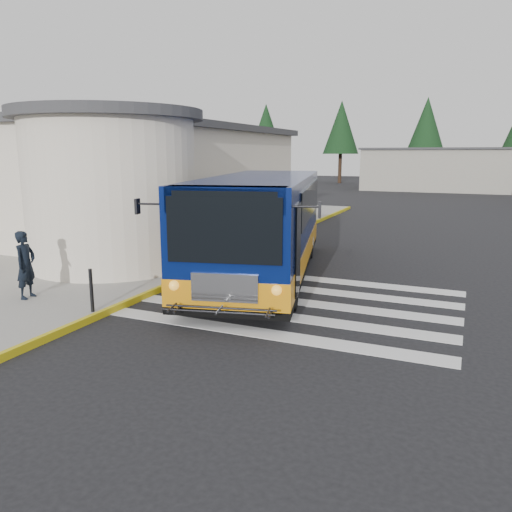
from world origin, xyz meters
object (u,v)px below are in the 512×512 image
at_px(pedestrian_b, 97,240).
at_px(bollard, 91,290).
at_px(pedestrian_a, 26,265).
at_px(transit_bus, 262,229).

xyz_separation_m(pedestrian_b, bollard, (2.76, -3.43, -0.40)).
bearing_deg(pedestrian_b, pedestrian_a, -30.53).
distance_m(pedestrian_a, bollard, 2.26).
height_order(pedestrian_a, pedestrian_b, pedestrian_b).
relative_size(pedestrian_b, bollard, 1.82).
distance_m(pedestrian_a, pedestrian_b, 3.23).
bearing_deg(transit_bus, pedestrian_b, -172.85).
bearing_deg(pedestrian_a, transit_bus, -50.23).
bearing_deg(pedestrian_a, bollard, -106.59).
height_order(transit_bus, bollard, transit_bus).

